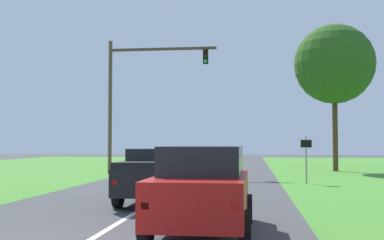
{
  "coord_description": "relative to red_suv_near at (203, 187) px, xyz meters",
  "views": [
    {
      "loc": [
        3.29,
        -7.43,
        1.99
      ],
      "look_at": [
        0.39,
        16.03,
        3.08
      ],
      "focal_mm": 45.47,
      "sensor_mm": 36.0,
      "label": 1
    }
  ],
  "objects": [
    {
      "name": "ground_plane",
      "position": [
        -2.2,
        9.04,
        -1.0
      ],
      "size": [
        120.0,
        120.0,
        0.0
      ],
      "primitive_type": "plane",
      "color": "#424244"
    },
    {
      "name": "red_suv_near",
      "position": [
        0.0,
        0.0,
        0.0
      ],
      "size": [
        2.17,
        4.49,
        1.91
      ],
      "color": "#9E1411",
      "rests_on": "ground_plane"
    },
    {
      "name": "pickup_truck_lead",
      "position": [
        -2.03,
        5.26,
        -0.07
      ],
      "size": [
        2.16,
        5.44,
        1.78
      ],
      "color": "black",
      "rests_on": "ground_plane"
    },
    {
      "name": "traffic_light",
      "position": [
        -6.27,
        19.38,
        4.53
      ],
      "size": [
        6.95,
        0.4,
        8.52
      ],
      "color": "brown",
      "rests_on": "ground_plane"
    },
    {
      "name": "keep_moving_sign",
      "position": [
        3.69,
        13.24,
        0.46
      ],
      "size": [
        0.6,
        0.09,
        2.28
      ],
      "color": "gray",
      "rests_on": "ground_plane"
    },
    {
      "name": "oak_tree_right",
      "position": [
        6.81,
        23.77,
        6.42
      ],
      "size": [
        5.53,
        5.53,
        10.21
      ],
      "color": "#4C351E",
      "rests_on": "ground_plane"
    }
  ]
}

